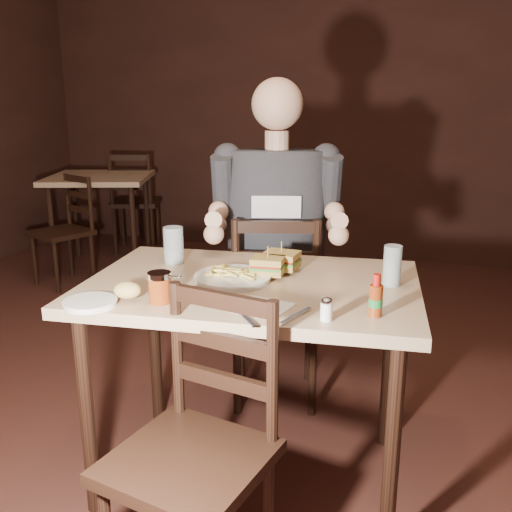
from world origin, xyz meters
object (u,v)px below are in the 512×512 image
(chair_far, at_px, (275,307))
(glass_right, at_px, (392,266))
(chair_near, at_px, (188,461))
(bg_chair_near, at_px, (61,232))
(bg_table, at_px, (100,186))
(main_table, at_px, (251,305))
(syrup_dispenser, at_px, (160,287))
(bg_chair_far, at_px, (136,202))
(hot_sauce, at_px, (376,295))
(dinner_plate, at_px, (233,279))
(side_plate, at_px, (90,304))
(diner, at_px, (276,199))
(glass_left, at_px, (174,245))

(chair_far, relative_size, glass_right, 6.49)
(chair_near, bearing_deg, bg_chair_near, 143.34)
(glass_right, bearing_deg, bg_table, 140.27)
(main_table, xyz_separation_m, syrup_dispenser, (-0.20, -0.29, 0.14))
(bg_table, height_order, syrup_dispenser, syrup_dispenser)
(chair_near, relative_size, glass_right, 6.23)
(bg_table, height_order, glass_right, glass_right)
(glass_right, distance_m, syrup_dispenser, 0.78)
(bg_chair_near, height_order, glass_right, glass_right)
(bg_chair_far, bearing_deg, hot_sauce, 110.83)
(bg_chair_far, bearing_deg, glass_right, 114.07)
(dinner_plate, relative_size, side_plate, 1.64)
(bg_chair_near, height_order, diner, diner)
(main_table, height_order, dinner_plate, dinner_plate)
(dinner_plate, bearing_deg, bg_chair_far, 126.00)
(chair_near, bearing_deg, hot_sauce, 51.13)
(hot_sauce, bearing_deg, main_table, 157.14)
(syrup_dispenser, bearing_deg, main_table, 47.72)
(bg_chair_far, distance_m, glass_right, 3.75)
(bg_chair_far, xyz_separation_m, bg_chair_near, (0.00, -1.10, -0.05))
(hot_sauce, bearing_deg, dinner_plate, 160.71)
(bg_chair_far, relative_size, syrup_dispenser, 9.33)
(chair_far, height_order, bg_chair_far, bg_chair_far)
(diner, bearing_deg, bg_chair_far, 115.38)
(chair_far, height_order, syrup_dispenser, chair_far)
(chair_far, bearing_deg, glass_left, 43.35)
(glass_right, bearing_deg, glass_left, 179.38)
(chair_near, bearing_deg, glass_right, 66.88)
(bg_chair_near, relative_size, glass_right, 5.90)
(bg_chair_far, bearing_deg, glass_left, 103.47)
(hot_sauce, height_order, syrup_dispenser, hot_sauce)
(bg_chair_near, distance_m, dinner_plate, 2.70)
(side_plate, bearing_deg, glass_left, 86.35)
(chair_near, relative_size, dinner_plate, 3.30)
(bg_table, relative_size, syrup_dispenser, 10.45)
(side_plate, bearing_deg, dinner_plate, 48.72)
(glass_left, xyz_separation_m, hot_sauce, (0.81, -0.32, -0.01))
(main_table, bearing_deg, diner, 97.84)
(glass_left, bearing_deg, chair_near, -61.57)
(chair_far, height_order, chair_near, chair_far)
(bg_chair_near, bearing_deg, chair_far, -7.00)
(glass_right, bearing_deg, hot_sauce, -92.82)
(glass_right, bearing_deg, bg_chair_near, 148.29)
(main_table, relative_size, dinner_plate, 4.67)
(bg_table, xyz_separation_m, syrup_dispenser, (1.91, -2.55, 0.14))
(chair_far, xyz_separation_m, glass_right, (0.55, -0.48, 0.39))
(hot_sauce, xyz_separation_m, syrup_dispenser, (-0.65, -0.10, -0.02))
(main_table, height_order, hot_sauce, hot_sauce)
(chair_near, bearing_deg, chair_far, 105.38)
(bg_table, relative_size, dinner_plate, 3.89)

